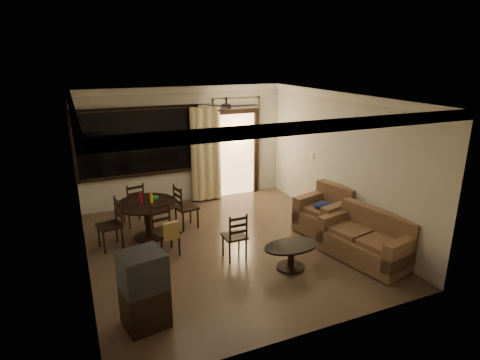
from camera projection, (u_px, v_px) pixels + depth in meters
name	position (u px, v px, depth m)	size (l,w,h in m)	color
ground	(228.00, 246.00, 7.67)	(5.50, 5.50, 0.00)	#7F6651
room_shell	(222.00, 133.00, 8.89)	(5.50, 6.70, 5.50)	beige
dining_table	(147.00, 210.00, 7.86)	(1.18, 1.18, 0.96)	black
dining_chair_west	(111.00, 234.00, 7.53)	(0.49, 0.49, 0.95)	black
dining_chair_east	(186.00, 215.00, 8.40)	(0.49, 0.49, 0.95)	black
dining_chair_south	(167.00, 239.00, 7.27)	(0.49, 0.54, 0.95)	black
dining_chair_north	(134.00, 212.00, 8.56)	(0.49, 0.49, 0.95)	black
tv_cabinet	(144.00, 290.00, 5.29)	(0.64, 0.60, 1.07)	black
sofa	(368.00, 241.00, 7.10)	(1.15, 1.72, 0.84)	#4F3325
armchair	(326.00, 214.00, 8.20)	(1.13, 1.13, 0.93)	#4F3325
coffee_table	(291.00, 253.00, 6.80)	(0.98, 0.59, 0.43)	black
side_chair	(235.00, 244.00, 7.15)	(0.40, 0.40, 0.88)	black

